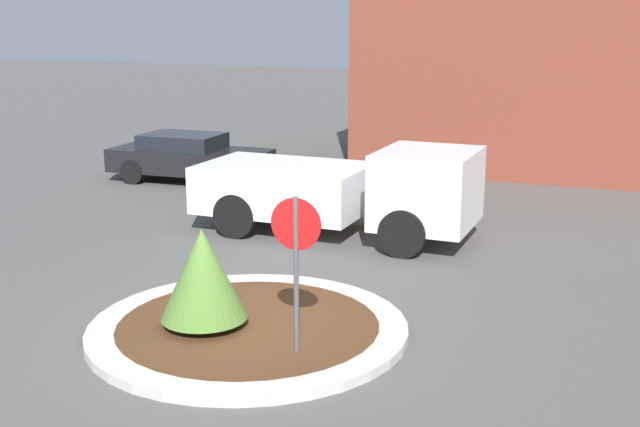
{
  "coord_description": "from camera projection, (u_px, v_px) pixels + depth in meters",
  "views": [
    {
      "loc": [
        5.13,
        -10.15,
        4.65
      ],
      "look_at": [
        0.17,
        2.55,
        1.28
      ],
      "focal_mm": 45.0,
      "sensor_mm": 36.0,
      "label": 1
    }
  ],
  "objects": [
    {
      "name": "stop_sign",
      "position": [
        296.0,
        248.0,
        10.75
      ],
      "size": [
        0.72,
        0.07,
        2.33
      ],
      "color": "#4C4C51",
      "rests_on": "ground_plane"
    },
    {
      "name": "parked_sedan_black",
      "position": [
        189.0,
        157.0,
        22.95
      ],
      "size": [
        4.63,
        1.97,
        1.38
      ],
      "rotation": [
        0.0,
        0.0,
        0.04
      ],
      "color": "black",
      "rests_on": "ground_plane"
    },
    {
      "name": "storefront_building",
      "position": [
        603.0,
        56.0,
        24.08
      ],
      "size": [
        14.14,
        6.07,
        6.95
      ],
      "color": "brown",
      "rests_on": "ground_plane"
    },
    {
      "name": "ground_plane",
      "position": [
        249.0,
        333.0,
        12.1
      ],
      "size": [
        120.0,
        120.0,
        0.0
      ],
      "primitive_type": "plane",
      "color": "#514F4C"
    },
    {
      "name": "utility_truck",
      "position": [
        343.0,
        189.0,
        17.24
      ],
      "size": [
        6.08,
        2.53,
        1.98
      ],
      "rotation": [
        0.0,
        0.0,
        -0.02
      ],
      "color": "white",
      "rests_on": "ground_plane"
    },
    {
      "name": "traffic_island",
      "position": [
        248.0,
        328.0,
        12.09
      ],
      "size": [
        4.82,
        4.82,
        0.14
      ],
      "color": "#BCB7AD",
      "rests_on": "ground_plane"
    },
    {
      "name": "island_shrub",
      "position": [
        203.0,
        274.0,
        11.81
      ],
      "size": [
        1.3,
        1.3,
        1.5
      ],
      "color": "brown",
      "rests_on": "traffic_island"
    }
  ]
}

